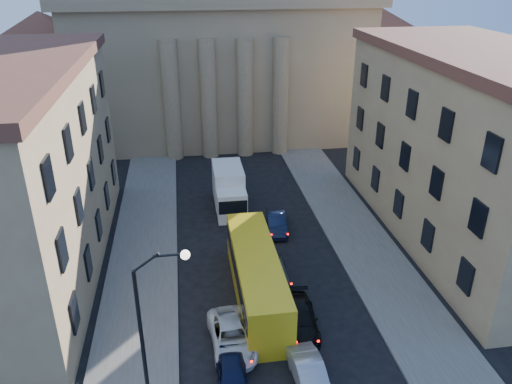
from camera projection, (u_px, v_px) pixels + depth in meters
sidewalk_left at (141, 287)px, 34.10m from camera, size 5.00×60.00×0.15m
sidewalk_right at (378, 267)px, 36.41m from camera, size 5.00×60.00×0.15m
church at (216, 33)px, 63.84m from camera, size 68.02×28.76×36.60m
building_left at (4, 173)px, 33.42m from camera, size 11.60×26.60×14.70m
building_right at (475, 147)px, 38.04m from camera, size 11.60×26.60×14.70m
street_lamp at (151, 319)px, 23.14m from camera, size 2.62×0.44×8.83m
car_left_near at (232, 376)px, 26.02m from camera, size 1.82×4.21×1.41m
car_right_near at (310, 375)px, 26.07m from camera, size 1.76×4.40×1.42m
car_left_mid at (232, 336)px, 28.73m from camera, size 2.70×5.26×1.42m
car_right_mid at (300, 318)px, 30.24m from camera, size 2.27×4.86×1.37m
car_right_far at (277, 270)px, 35.09m from camera, size 1.50×3.63×1.23m
car_right_distant at (277, 223)px, 41.17m from camera, size 1.89×4.39×1.41m
city_bus at (256, 275)px, 32.42m from camera, size 2.75×11.81×3.33m
box_truck at (229, 190)px, 44.60m from camera, size 2.64×6.57×3.60m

